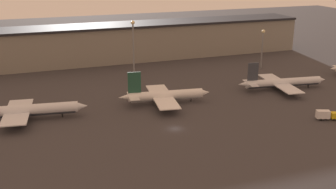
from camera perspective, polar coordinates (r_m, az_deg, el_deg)
name	(u,v)px	position (r m, az deg, el deg)	size (l,w,h in m)	color
ground	(175,129)	(142.17, 0.97, -4.66)	(600.00, 600.00, 0.00)	#383538
terminal_building	(107,43)	(235.29, -8.20, 6.91)	(228.36, 23.30, 20.17)	gray
airplane_1	(21,111)	(156.98, -19.23, -2.11)	(45.86, 27.65, 13.90)	silver
airplane_2	(165,96)	(165.19, -0.47, -0.15)	(36.74, 31.70, 13.51)	white
airplane_3	(282,83)	(190.06, 15.20, 1.57)	(41.30, 31.07, 12.59)	silver
service_vehicle_3	(326,115)	(159.17, 20.61, -2.58)	(7.77, 4.95, 3.50)	gold
lamp_post_1	(133,44)	(193.32, -4.72, 6.87)	(1.80, 1.80, 28.08)	slate
lamp_post_2	(262,43)	(221.91, 12.68, 6.80)	(1.80, 1.80, 20.24)	slate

